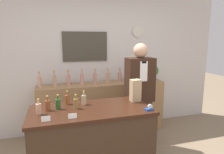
{
  "coord_description": "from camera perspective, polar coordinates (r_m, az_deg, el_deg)",
  "views": [
    {
      "loc": [
        -0.78,
        -1.77,
        1.79
      ],
      "look_at": [
        0.08,
        1.12,
        1.2
      ],
      "focal_mm": 32.0,
      "sensor_mm": 36.0,
      "label": 1
    }
  ],
  "objects": [
    {
      "name": "shelf_bottle_1",
      "position": [
        3.59,
        -16.13,
        -0.96
      ],
      "size": [
        0.07,
        0.07,
        0.28
      ],
      "color": "tan",
      "rests_on": "back_shelf"
    },
    {
      "name": "counter_bottle_2",
      "position": [
        2.5,
        -15.17,
        -7.34
      ],
      "size": [
        0.06,
        0.06,
        0.18
      ],
      "color": "#2C5923",
      "rests_on": "display_counter"
    },
    {
      "name": "shelf_bottle_2",
      "position": [
        3.59,
        -12.33,
        -0.78
      ],
      "size": [
        0.07,
        0.07,
        0.28
      ],
      "color": "tan",
      "rests_on": "back_shelf"
    },
    {
      "name": "display_counter",
      "position": [
        2.66,
        -5.72,
        -18.63
      ],
      "size": [
        1.46,
        0.7,
        0.95
      ],
      "color": "#382619",
      "rests_on": "ground_plane"
    },
    {
      "name": "counter_bottle_1",
      "position": [
        2.49,
        -17.92,
        -7.58
      ],
      "size": [
        0.06,
        0.06,
        0.18
      ],
      "color": "brown",
      "rests_on": "display_counter"
    },
    {
      "name": "counter_bottle_5",
      "position": [
        2.6,
        -8.04,
        -6.37
      ],
      "size": [
        0.06,
        0.06,
        0.18
      ],
      "color": "tan",
      "rests_on": "display_counter"
    },
    {
      "name": "shelf_bottle_6",
      "position": [
        3.78,
        2.24,
        0.04
      ],
      "size": [
        0.07,
        0.07,
        0.28
      ],
      "color": "tan",
      "rests_on": "back_shelf"
    },
    {
      "name": "shelf_bottle_0",
      "position": [
        3.57,
        -19.95,
        -1.28
      ],
      "size": [
        0.07,
        0.07,
        0.28
      ],
      "color": "tan",
      "rests_on": "back_shelf"
    },
    {
      "name": "paper_bag",
      "position": [
        2.7,
        6.69,
        -3.83
      ],
      "size": [
        0.14,
        0.11,
        0.3
      ],
      "color": "tan",
      "rests_on": "display_counter"
    },
    {
      "name": "counter_bottle_3",
      "position": [
        2.65,
        -12.67,
        -6.18
      ],
      "size": [
        0.06,
        0.06,
        0.18
      ],
      "color": "brown",
      "rests_on": "display_counter"
    },
    {
      "name": "potted_plant",
      "position": [
        4.06,
        11.53,
        1.5
      ],
      "size": [
        0.23,
        0.23,
        0.31
      ],
      "color": "#9E998E",
      "rests_on": "back_shelf"
    },
    {
      "name": "price_card_right",
      "position": [
        2.19,
        -11.22,
        -10.86
      ],
      "size": [
        0.09,
        0.02,
        0.06
      ],
      "color": "white",
      "rests_on": "display_counter"
    },
    {
      "name": "price_card_left",
      "position": [
        2.19,
        -18.38,
        -11.28
      ],
      "size": [
        0.09,
        0.02,
        0.06
      ],
      "color": "white",
      "rests_on": "display_counter"
    },
    {
      "name": "counter_bottle_4",
      "position": [
        2.47,
        -10.27,
        -7.37
      ],
      "size": [
        0.06,
        0.06,
        0.18
      ],
      "color": "olive",
      "rests_on": "display_counter"
    },
    {
      "name": "tape_dispenser",
      "position": [
        2.43,
        10.66,
        -8.79
      ],
      "size": [
        0.09,
        0.06,
        0.07
      ],
      "color": "#1E4799",
      "rests_on": "display_counter"
    },
    {
      "name": "back_wall",
      "position": [
        3.87,
        -4.95,
        4.57
      ],
      "size": [
        5.2,
        0.09,
        2.7
      ],
      "color": "silver",
      "rests_on": "ground_plane"
    },
    {
      "name": "shelf_bottle_5",
      "position": [
        3.7,
        -1.22,
        -0.18
      ],
      "size": [
        0.07,
        0.07,
        0.28
      ],
      "color": "tan",
      "rests_on": "back_shelf"
    },
    {
      "name": "back_shelf",
      "position": [
        3.84,
        -2.61,
        -8.87
      ],
      "size": [
        2.35,
        0.41,
        0.96
      ],
      "color": "#9E754C",
      "rests_on": "ground_plane"
    },
    {
      "name": "shopkeeper",
      "position": [
        3.27,
        7.81,
        -5.68
      ],
      "size": [
        0.43,
        0.27,
        1.71
      ],
      "color": "#331E14",
      "rests_on": "ground_plane"
    },
    {
      "name": "shelf_bottle_4",
      "position": [
        3.65,
        -4.85,
        -0.37
      ],
      "size": [
        0.07,
        0.07,
        0.28
      ],
      "color": "tan",
      "rests_on": "back_shelf"
    },
    {
      "name": "shelf_bottle_8",
      "position": [
        3.94,
        8.87,
        0.38
      ],
      "size": [
        0.07,
        0.07,
        0.28
      ],
      "color": "tan",
      "rests_on": "back_shelf"
    },
    {
      "name": "shelf_bottle_3",
      "position": [
        3.63,
        -8.59,
        -0.54
      ],
      "size": [
        0.07,
        0.07,
        0.28
      ],
      "color": "tan",
      "rests_on": "back_shelf"
    },
    {
      "name": "counter_bottle_0",
      "position": [
        2.4,
        -20.22,
        -8.45
      ],
      "size": [
        0.06,
        0.06,
        0.18
      ],
      "color": "tan",
      "rests_on": "display_counter"
    },
    {
      "name": "shelf_bottle_7",
      "position": [
        3.85,
        5.67,
        0.2
      ],
      "size": [
        0.07,
        0.07,
        0.28
      ],
      "color": "tan",
      "rests_on": "back_shelf"
    }
  ]
}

